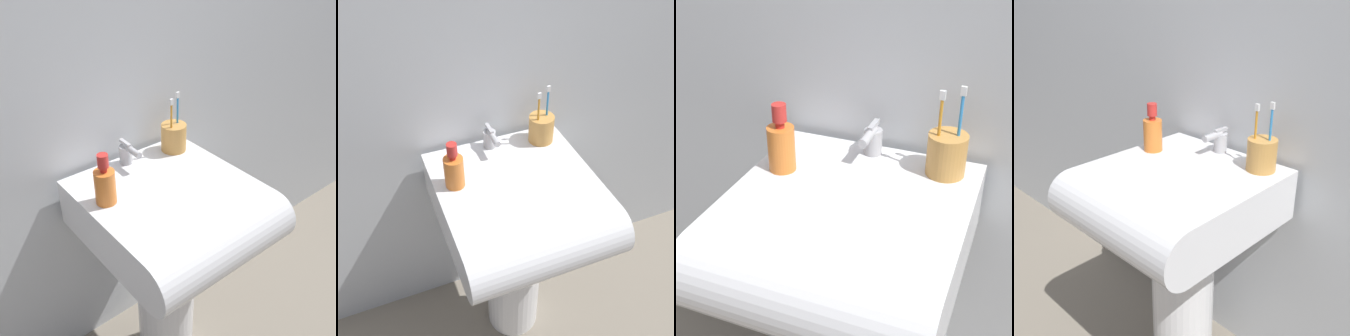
% 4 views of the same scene
% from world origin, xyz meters
% --- Properties ---
extents(wall_back, '(5.00, 0.05, 2.40)m').
position_xyz_m(wall_back, '(0.00, 0.28, 1.20)').
color(wall_back, silver).
rests_on(wall_back, ground).
extents(sink_pedestal, '(0.21, 0.21, 0.64)m').
position_xyz_m(sink_pedestal, '(0.00, 0.00, 0.32)').
color(sink_pedestal, white).
rests_on(sink_pedestal, ground).
extents(sink_basin, '(0.50, 0.55, 0.16)m').
position_xyz_m(sink_basin, '(0.00, -0.06, 0.72)').
color(sink_basin, white).
rests_on(sink_basin, sink_pedestal).
extents(faucet, '(0.04, 0.11, 0.08)m').
position_xyz_m(faucet, '(-0.02, 0.18, 0.84)').
color(faucet, '#B7B7BC').
rests_on(faucet, sink_basin).
extents(toothbrush_cup, '(0.09, 0.09, 0.21)m').
position_xyz_m(toothbrush_cup, '(0.17, 0.16, 0.85)').
color(toothbrush_cup, '#D19347').
rests_on(toothbrush_cup, sink_basin).
extents(soap_bottle, '(0.06, 0.06, 0.16)m').
position_xyz_m(soap_bottle, '(-0.18, 0.05, 0.86)').
color(soap_bottle, orange).
rests_on(soap_bottle, sink_basin).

